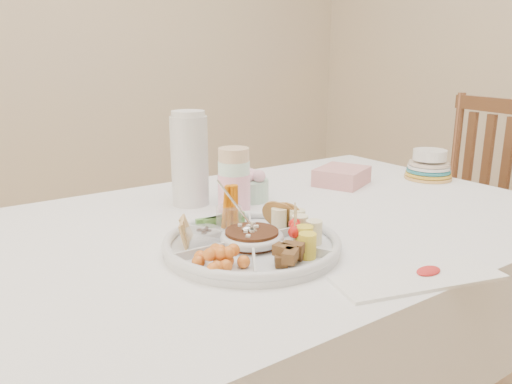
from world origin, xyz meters
TOP-DOWN VIEW (x-y plane):
  - wall_back at (0.00, 2.00)m, footprint 4.00×0.02m
  - dining_table at (0.00, 0.00)m, footprint 1.52×1.02m
  - chair at (1.04, 0.19)m, footprint 0.49×0.49m
  - party_tray at (-0.20, -0.15)m, footprint 0.39×0.39m
  - bean_dip at (-0.20, -0.15)m, footprint 0.12×0.12m
  - tortillas at (-0.08, -0.09)m, footprint 0.10×0.10m
  - carrot_cucumber at (-0.19, -0.02)m, footprint 0.12×0.12m
  - pita_raisins at (-0.31, -0.08)m, footprint 0.11×0.11m
  - cherries at (-0.31, -0.21)m, footprint 0.12×0.12m
  - granola_chunks at (-0.20, -0.28)m, footprint 0.11×0.11m
  - banana_tomato at (-0.09, -0.22)m, footprint 0.12×0.12m
  - cup_stack at (-0.08, 0.11)m, footprint 0.09×0.09m
  - thermos at (-0.14, 0.24)m, footprint 0.12×0.12m
  - flower_bowl at (0.02, 0.19)m, footprint 0.14×0.14m
  - napkin_stack at (0.37, 0.16)m, footprint 0.21×0.20m
  - plate_stack at (0.67, 0.05)m, footprint 0.16×0.16m
  - placemat at (-0.02, -0.45)m, footprint 0.35×0.20m

SIDE VIEW (x-z plane):
  - dining_table at x=0.00m, z-range 0.00..0.76m
  - chair at x=1.04m, z-range 0.00..1.01m
  - placemat at x=-0.02m, z-range 0.76..0.76m
  - party_tray at x=-0.20m, z-range 0.76..0.80m
  - napkin_stack at x=0.37m, z-range 0.76..0.81m
  - bean_dip at x=-0.20m, z-range 0.77..0.81m
  - cherries at x=-0.31m, z-range 0.77..0.82m
  - granola_chunks at x=-0.20m, z-range 0.77..0.82m
  - tortillas at x=-0.08m, z-range 0.77..0.83m
  - pita_raisins at x=-0.31m, z-range 0.77..0.83m
  - flower_bowl at x=0.02m, z-range 0.76..0.85m
  - plate_stack at x=0.67m, z-range 0.76..0.86m
  - banana_tomato at x=-0.09m, z-range 0.77..0.87m
  - carrot_cucumber at x=-0.19m, z-range 0.77..0.88m
  - cup_stack at x=-0.08m, z-range 0.76..1.00m
  - thermos at x=-0.14m, z-range 0.76..1.03m
  - wall_back at x=0.00m, z-range 0.00..2.70m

